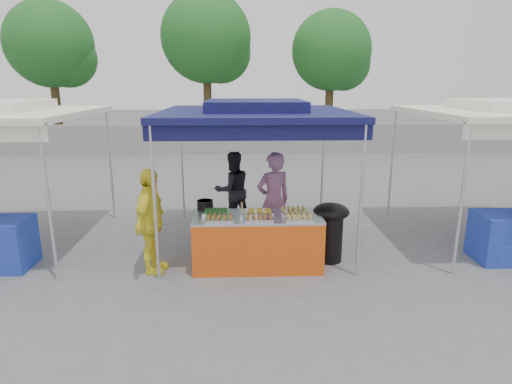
{
  "coord_description": "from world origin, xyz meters",
  "views": [
    {
      "loc": [
        -0.26,
        -6.46,
        2.87
      ],
      "look_at": [
        0.0,
        0.6,
        1.05
      ],
      "focal_mm": 30.0,
      "sensor_mm": 36.0,
      "label": 1
    }
  ],
  "objects_px": {
    "cooking_pot": "(205,205)",
    "vendor_woman": "(273,201)",
    "helper_man": "(233,190)",
    "customer_person": "(151,222)",
    "wok_burner": "(330,227)",
    "vendor_table": "(258,241)"
  },
  "relations": [
    {
      "from": "wok_burner",
      "to": "helper_man",
      "type": "xyz_separation_m",
      "value": [
        -1.62,
        1.75,
        0.19
      ]
    },
    {
      "from": "vendor_woman",
      "to": "customer_person",
      "type": "relative_size",
      "value": 1.06
    },
    {
      "from": "wok_burner",
      "to": "helper_man",
      "type": "height_order",
      "value": "helper_man"
    },
    {
      "from": "vendor_woman",
      "to": "customer_person",
      "type": "distance_m",
      "value": 2.15
    },
    {
      "from": "vendor_table",
      "to": "cooking_pot",
      "type": "distance_m",
      "value": 1.05
    },
    {
      "from": "helper_man",
      "to": "customer_person",
      "type": "xyz_separation_m",
      "value": [
        -1.21,
        -2.09,
        0.04
      ]
    },
    {
      "from": "vendor_woman",
      "to": "helper_man",
      "type": "height_order",
      "value": "vendor_woman"
    },
    {
      "from": "customer_person",
      "to": "vendor_woman",
      "type": "bearing_deg",
      "value": -53.86
    },
    {
      "from": "vendor_table",
      "to": "vendor_woman",
      "type": "relative_size",
      "value": 1.16
    },
    {
      "from": "vendor_woman",
      "to": "customer_person",
      "type": "height_order",
      "value": "vendor_woman"
    },
    {
      "from": "cooking_pot",
      "to": "vendor_woman",
      "type": "relative_size",
      "value": 0.15
    },
    {
      "from": "customer_person",
      "to": "cooking_pot",
      "type": "bearing_deg",
      "value": -46.46
    },
    {
      "from": "cooking_pot",
      "to": "vendor_woman",
      "type": "distance_m",
      "value": 1.23
    },
    {
      "from": "vendor_woman",
      "to": "wok_burner",
      "type": "bearing_deg",
      "value": 123.44
    },
    {
      "from": "vendor_woman",
      "to": "cooking_pot",
      "type": "bearing_deg",
      "value": -1.85
    },
    {
      "from": "vendor_table",
      "to": "helper_man",
      "type": "distance_m",
      "value": 2.02
    },
    {
      "from": "cooking_pot",
      "to": "helper_man",
      "type": "height_order",
      "value": "helper_man"
    },
    {
      "from": "vendor_table",
      "to": "customer_person",
      "type": "height_order",
      "value": "customer_person"
    },
    {
      "from": "wok_burner",
      "to": "helper_man",
      "type": "distance_m",
      "value": 2.39
    },
    {
      "from": "wok_burner",
      "to": "customer_person",
      "type": "distance_m",
      "value": 2.85
    },
    {
      "from": "vendor_table",
      "to": "cooking_pot",
      "type": "bearing_deg",
      "value": 156.39
    },
    {
      "from": "vendor_table",
      "to": "cooking_pot",
      "type": "xyz_separation_m",
      "value": [
        -0.85,
        0.37,
        0.5
      ]
    }
  ]
}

